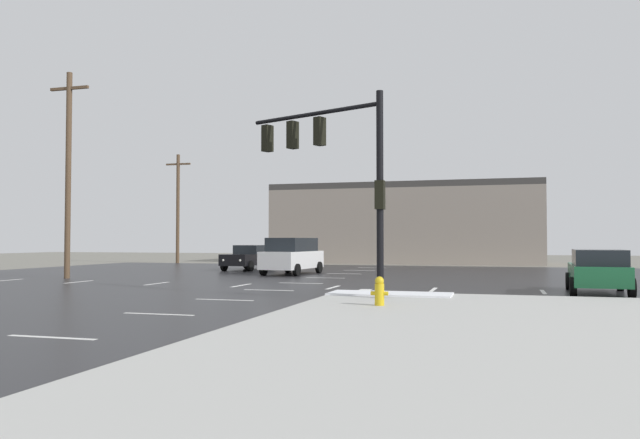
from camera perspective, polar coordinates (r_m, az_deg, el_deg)
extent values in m
plane|color=slate|center=(25.88, -3.12, -6.16)|extent=(120.00, 120.00, 0.00)
cube|color=#232326|center=(25.88, -3.12, -6.14)|extent=(44.00, 44.00, 0.02)
cube|color=white|center=(20.75, 6.41, -6.75)|extent=(4.00, 1.60, 0.06)
cube|color=silver|center=(13.53, -23.29, -9.85)|extent=(2.00, 0.15, 0.01)
cube|color=silver|center=(16.80, -14.51, -8.36)|extent=(2.00, 0.15, 0.01)
cube|color=silver|center=(20.33, -8.72, -7.25)|extent=(2.00, 0.15, 0.01)
cube|color=silver|center=(24.00, -4.69, -6.44)|extent=(2.00, 0.15, 0.01)
cube|color=silver|center=(27.77, -1.75, -5.82)|extent=(2.00, 0.15, 0.01)
cube|color=silver|center=(31.59, 0.47, -5.35)|extent=(2.00, 0.15, 0.01)
cube|color=silver|center=(35.46, 2.22, -4.97)|extent=(2.00, 0.15, 0.01)
cube|color=silver|center=(39.35, 3.62, -4.66)|extent=(2.00, 0.15, 0.01)
cube|color=silver|center=(43.26, 4.76, -4.40)|extent=(2.00, 0.15, 0.01)
cube|color=silver|center=(33.21, -26.67, -4.98)|extent=(0.15, 2.00, 0.01)
cube|color=silver|center=(30.65, -21.15, -5.33)|extent=(0.15, 2.00, 0.01)
cube|color=silver|center=(28.41, -14.68, -5.67)|extent=(0.15, 2.00, 0.01)
cube|color=silver|center=(26.60, -7.21, -5.98)|extent=(0.15, 2.00, 0.01)
cube|color=silver|center=(25.29, 1.19, -6.21)|extent=(0.15, 2.00, 0.01)
cube|color=silver|center=(24.58, 10.30, -6.31)|extent=(0.15, 2.00, 0.01)
cube|color=silver|center=(24.50, 19.70, -6.24)|extent=(0.15, 2.00, 0.01)
cube|color=silver|center=(21.06, 2.35, -7.09)|extent=(0.45, 7.00, 0.01)
cylinder|color=black|center=(19.58, 5.49, 2.36)|extent=(0.22, 0.22, 6.48)
cylinder|color=black|center=(21.50, -0.60, 9.61)|extent=(4.98, 2.12, 0.14)
cube|color=black|center=(21.23, -0.03, 8.04)|extent=(0.39, 0.44, 0.95)
sphere|color=red|center=(21.37, -0.37, 8.75)|extent=(0.20, 0.20, 0.20)
cube|color=black|center=(21.97, -2.51, 7.70)|extent=(0.39, 0.44, 0.95)
sphere|color=red|center=(22.12, -2.83, 8.39)|extent=(0.20, 0.20, 0.20)
cube|color=black|center=(22.76, -4.82, 7.38)|extent=(0.39, 0.44, 0.95)
sphere|color=red|center=(22.91, -5.11, 8.04)|extent=(0.20, 0.20, 0.20)
cube|color=black|center=(19.58, 5.49, 2.24)|extent=(0.28, 0.36, 0.90)
cylinder|color=gold|center=(17.32, 5.45, -6.82)|extent=(0.26, 0.26, 0.60)
sphere|color=gold|center=(17.29, 5.44, -5.60)|extent=(0.25, 0.25, 0.25)
cylinder|color=gold|center=(17.35, 4.86, -6.72)|extent=(0.12, 0.11, 0.11)
cylinder|color=gold|center=(17.29, 6.04, -6.73)|extent=(0.12, 0.11, 0.11)
cube|color=gray|center=(53.27, 7.90, -0.67)|extent=(21.83, 8.00, 6.07)
cube|color=#3F3D3A|center=(53.44, 7.88, 2.85)|extent=(21.83, 8.00, 0.50)
cube|color=white|center=(34.99, -2.55, -3.69)|extent=(2.36, 4.95, 0.95)
cube|color=black|center=(34.98, -2.55, -2.30)|extent=(2.08, 3.50, 0.75)
cylinder|color=black|center=(36.90, -2.93, -4.33)|extent=(0.28, 0.68, 0.66)
cylinder|color=black|center=(36.15, -0.10, -4.39)|extent=(0.28, 0.68, 0.66)
cylinder|color=black|center=(33.94, -5.17, -4.54)|extent=(0.28, 0.68, 0.66)
cylinder|color=black|center=(33.13, -2.14, -4.62)|extent=(0.28, 0.68, 0.66)
sphere|color=white|center=(37.40, -1.99, -3.58)|extent=(0.18, 0.18, 0.18)
sphere|color=white|center=(36.93, -0.20, -3.60)|extent=(0.18, 0.18, 0.18)
cube|color=#195933|center=(24.55, 24.00, -4.60)|extent=(2.04, 4.59, 0.70)
cube|color=black|center=(23.86, 24.12, -3.18)|extent=(1.79, 2.56, 0.55)
cylinder|color=black|center=(26.04, 21.75, -5.23)|extent=(0.25, 0.67, 0.66)
cylinder|color=black|center=(26.18, 25.70, -5.16)|extent=(0.25, 0.67, 0.66)
cylinder|color=black|center=(22.99, 22.09, -5.69)|extent=(0.25, 0.67, 0.66)
cylinder|color=black|center=(23.15, 26.57, -5.61)|extent=(0.25, 0.67, 0.66)
sphere|color=white|center=(26.70, 22.37, -4.39)|extent=(0.18, 0.18, 0.18)
sphere|color=white|center=(26.79, 24.83, -4.35)|extent=(0.18, 0.18, 0.18)
cube|color=black|center=(40.13, -6.55, -3.63)|extent=(2.12, 4.62, 0.70)
cube|color=black|center=(40.72, -6.12, -2.72)|extent=(1.83, 2.59, 0.55)
cylinder|color=black|center=(38.37, -6.38, -4.23)|extent=(0.27, 0.67, 0.66)
cylinder|color=black|center=(39.21, -8.73, -4.17)|extent=(0.27, 0.67, 0.66)
cylinder|color=black|center=(41.13, -4.46, -4.08)|extent=(0.27, 0.67, 0.66)
cylinder|color=black|center=(41.91, -6.71, -4.03)|extent=(0.27, 0.67, 0.66)
sphere|color=white|center=(37.91, -7.27, -3.73)|extent=(0.18, 0.18, 0.18)
sphere|color=white|center=(38.45, -8.79, -3.69)|extent=(0.18, 0.18, 0.18)
cylinder|color=brown|center=(33.84, -21.99, 3.78)|extent=(0.28, 0.28, 10.38)
cube|color=brown|center=(34.54, -21.89, 11.04)|extent=(2.20, 0.14, 0.14)
cylinder|color=brown|center=(53.03, -12.84, 0.96)|extent=(0.28, 0.28, 9.03)
cube|color=brown|center=(53.34, -12.81, 4.95)|extent=(2.20, 0.14, 0.14)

